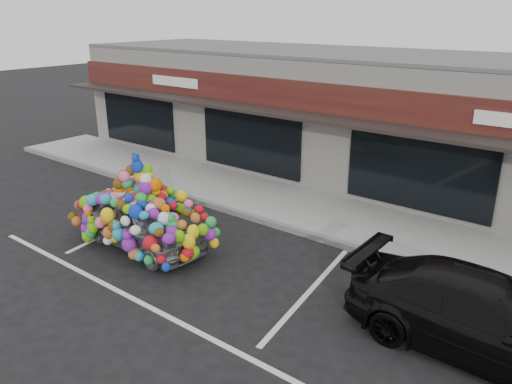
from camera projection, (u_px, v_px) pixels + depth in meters
The scene contains 9 objects.
ground at pixel (207, 258), 12.09m from camera, with size 90.00×90.00×0.00m, color black.
shop_building at pixel (369, 116), 17.62m from camera, with size 24.00×7.20×4.31m.
sidewalk at pixel (298, 207), 15.04m from camera, with size 26.00×3.00×0.15m, color gray.
kerb at pixel (268, 222), 13.92m from camera, with size 26.00×0.18×0.16m, color slate.
parking_stripe_left at pixel (129, 223), 14.09m from camera, with size 0.12×4.40×0.01m, color silver.
parking_stripe_mid at pixel (310, 291), 10.62m from camera, with size 0.12×4.40×0.01m, color silver.
lane_line at pixel (201, 333), 9.23m from camera, with size 14.00×0.12×0.01m, color silver.
toy_car at pixel (142, 217), 12.44m from camera, with size 2.71×4.07×2.30m.
black_sedan at pixel (486, 317), 8.51m from camera, with size 4.83×1.96×1.40m, color black.
Camera 1 is at (7.60, -7.82, 5.60)m, focal length 35.00 mm.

